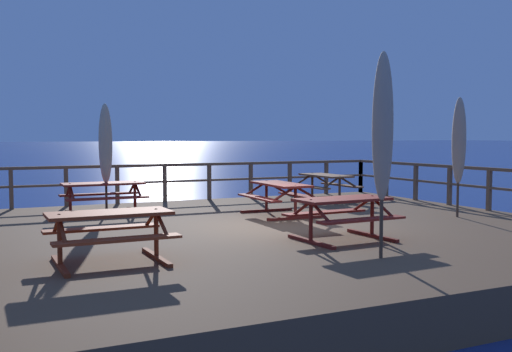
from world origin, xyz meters
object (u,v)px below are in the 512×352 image
(picnic_table_front_left, at_px, (103,191))
(patio_umbrella_tall_mid_right, at_px, (383,127))
(picnic_table_back_right, at_px, (342,210))
(picnic_table_mid_right, at_px, (280,192))
(picnic_table_front_right, at_px, (325,182))
(picnic_table_mid_centre, at_px, (109,226))
(patio_umbrella_short_front, at_px, (105,144))
(patio_umbrella_tall_back_left, at_px, (459,141))

(picnic_table_front_left, xyz_separation_m, patio_umbrella_tall_mid_right, (2.84, -7.01, 1.45))
(picnic_table_front_left, distance_m, patio_umbrella_tall_mid_right, 7.70)
(picnic_table_back_right, bearing_deg, patio_umbrella_tall_mid_right, -102.51)
(picnic_table_mid_right, relative_size, patio_umbrella_tall_mid_right, 0.61)
(picnic_table_front_left, height_order, picnic_table_front_right, same)
(picnic_table_mid_centre, distance_m, patio_umbrella_short_front, 5.78)
(picnic_table_front_left, distance_m, picnic_table_mid_right, 4.24)
(picnic_table_mid_right, distance_m, patio_umbrella_short_front, 4.32)
(picnic_table_front_left, relative_size, picnic_table_back_right, 1.06)
(picnic_table_mid_centre, relative_size, patio_umbrella_short_front, 0.67)
(patio_umbrella_short_front, relative_size, patio_umbrella_tall_mid_right, 0.84)
(picnic_table_mid_centre, xyz_separation_m, patio_umbrella_tall_back_left, (8.33, 1.60, 1.21))
(picnic_table_back_right, bearing_deg, picnic_table_front_left, 120.42)
(picnic_table_back_right, distance_m, picnic_table_front_right, 6.53)
(picnic_table_front_left, height_order, patio_umbrella_short_front, patio_umbrella_short_front)
(picnic_table_back_right, xyz_separation_m, picnic_table_front_right, (3.22, 5.68, 0.00))
(picnic_table_back_right, bearing_deg, patio_umbrella_tall_back_left, 19.04)
(picnic_table_mid_centre, xyz_separation_m, picnic_table_mid_right, (4.76, 3.64, 0.00))
(picnic_table_front_left, relative_size, picnic_table_mid_right, 0.99)
(patio_umbrella_tall_back_left, bearing_deg, picnic_table_front_right, 102.30)
(picnic_table_mid_centre, height_order, picnic_table_mid_right, same)
(picnic_table_front_right, xyz_separation_m, patio_umbrella_tall_mid_right, (-3.57, -7.26, 1.45))
(picnic_table_mid_centre, xyz_separation_m, picnic_table_back_right, (4.19, 0.17, -0.00))
(picnic_table_front_right, xyz_separation_m, patio_umbrella_tall_back_left, (0.93, -4.25, 1.21))
(picnic_table_mid_right, bearing_deg, picnic_table_front_left, 152.51)
(picnic_table_front_right, bearing_deg, picnic_table_mid_right, -140.25)
(picnic_table_front_left, xyz_separation_m, patio_umbrella_tall_back_left, (7.33, -4.00, 1.21))
(picnic_table_mid_right, height_order, patio_umbrella_tall_mid_right, patio_umbrella_tall_mid_right)
(picnic_table_front_right, bearing_deg, patio_umbrella_tall_mid_right, -116.19)
(picnic_table_mid_right, bearing_deg, picnic_table_front_right, 39.75)
(picnic_table_mid_centre, relative_size, patio_umbrella_tall_mid_right, 0.56)
(patio_umbrella_tall_back_left, bearing_deg, picnic_table_mid_right, 150.23)
(picnic_table_mid_centre, bearing_deg, picnic_table_mid_right, 37.43)
(picnic_table_mid_right, distance_m, picnic_table_back_right, 3.52)
(picnic_table_front_left, distance_m, picnic_table_front_right, 6.41)
(patio_umbrella_short_front, bearing_deg, patio_umbrella_tall_mid_right, -68.31)
(picnic_table_mid_right, xyz_separation_m, picnic_table_front_right, (2.65, 2.20, -0.00))
(picnic_table_mid_right, relative_size, picnic_table_front_right, 1.06)
(picnic_table_mid_right, xyz_separation_m, patio_umbrella_tall_back_left, (3.57, -2.04, 1.21))
(picnic_table_front_left, bearing_deg, picnic_table_front_right, 2.20)
(picnic_table_front_left, relative_size, patio_umbrella_tall_mid_right, 0.60)
(picnic_table_back_right, relative_size, patio_umbrella_short_front, 0.68)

